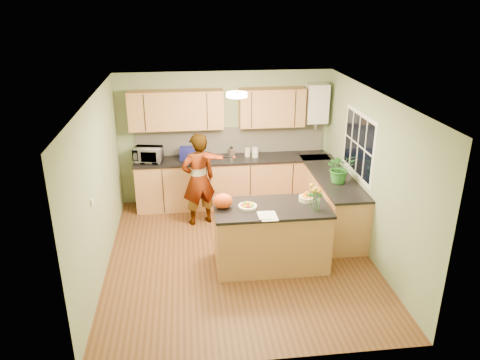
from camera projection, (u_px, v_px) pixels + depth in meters
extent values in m
plane|color=#563318|center=(239.00, 256.00, 7.28)|extent=(4.50, 4.50, 0.00)
cube|color=silver|center=(239.00, 96.00, 6.35)|extent=(4.00, 4.50, 0.02)
cube|color=#8EA777|center=(225.00, 138.00, 8.89)|extent=(4.00, 0.02, 2.50)
cube|color=#8EA777|center=(265.00, 264.00, 4.74)|extent=(4.00, 0.02, 2.50)
cube|color=#8EA777|center=(99.00, 188.00, 6.60)|extent=(0.02, 4.50, 2.50)
cube|color=#8EA777|center=(371.00, 176.00, 7.04)|extent=(0.02, 4.50, 2.50)
cube|color=tan|center=(232.00, 182.00, 8.92)|extent=(3.60, 0.60, 0.90)
cube|color=black|center=(232.00, 159.00, 8.74)|extent=(3.64, 0.62, 0.04)
cube|color=tan|center=(331.00, 202.00, 8.08)|extent=(0.60, 2.20, 0.90)
cube|color=black|center=(332.00, 176.00, 7.91)|extent=(0.62, 2.24, 0.04)
cube|color=beige|center=(231.00, 140.00, 8.91)|extent=(3.60, 0.02, 0.52)
cube|color=tan|center=(176.00, 110.00, 8.41)|extent=(1.70, 0.34, 0.70)
cube|color=tan|center=(272.00, 107.00, 8.60)|extent=(1.20, 0.34, 0.70)
cube|color=white|center=(317.00, 103.00, 8.69)|extent=(0.40, 0.30, 0.72)
cylinder|color=#B6B6BA|center=(315.00, 124.00, 8.84)|extent=(0.06, 0.06, 0.20)
cube|color=white|center=(358.00, 145.00, 7.48)|extent=(0.01, 1.30, 1.05)
cube|color=black|center=(358.00, 145.00, 7.48)|extent=(0.01, 1.18, 0.92)
cube|color=white|center=(92.00, 202.00, 6.03)|extent=(0.02, 0.09, 0.09)
cylinder|color=#FFEABF|center=(237.00, 95.00, 6.64)|extent=(0.30, 0.30, 0.06)
cylinder|color=white|center=(237.00, 93.00, 6.63)|extent=(0.10, 0.10, 0.02)
cube|color=tan|center=(271.00, 237.00, 6.89)|extent=(1.63, 0.81, 0.91)
cube|color=black|center=(272.00, 208.00, 6.71)|extent=(1.67, 0.85, 0.04)
cylinder|color=beige|center=(248.00, 207.00, 6.66)|extent=(0.27, 0.27, 0.04)
cylinder|color=beige|center=(307.00, 198.00, 6.89)|extent=(0.23, 0.23, 0.07)
cylinder|color=silver|center=(316.00, 203.00, 6.56)|extent=(0.10, 0.10, 0.20)
ellipsoid|color=#EC4D13|center=(223.00, 201.00, 6.63)|extent=(0.34, 0.30, 0.22)
cube|color=white|center=(269.00, 216.00, 6.41)|extent=(0.23, 0.31, 0.01)
imported|color=#E5B18C|center=(198.00, 180.00, 8.04)|extent=(0.70, 0.57, 1.65)
imported|color=white|center=(148.00, 155.00, 8.49)|extent=(0.55, 0.42, 0.27)
cube|color=navy|center=(188.00, 153.00, 8.63)|extent=(0.30, 0.23, 0.23)
cylinder|color=#B6B6BA|center=(231.00, 153.00, 8.68)|extent=(0.14, 0.14, 0.20)
sphere|color=black|center=(231.00, 146.00, 8.63)|extent=(0.07, 0.07, 0.07)
cylinder|color=beige|center=(247.00, 152.00, 8.79)|extent=(0.11, 0.11, 0.16)
cylinder|color=white|center=(255.00, 152.00, 8.75)|extent=(0.16, 0.16, 0.18)
imported|color=#2A7527|center=(340.00, 168.00, 7.52)|extent=(0.46, 0.41, 0.50)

